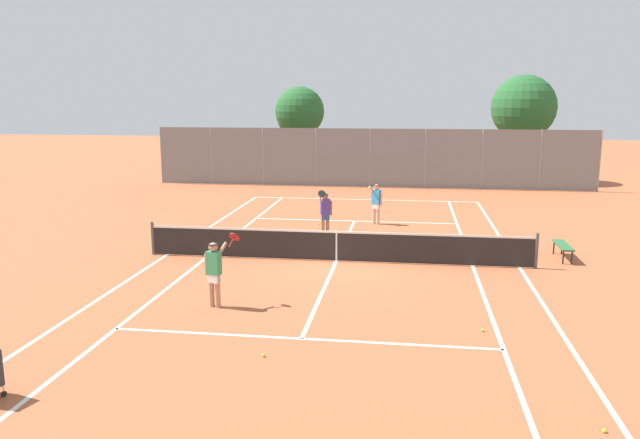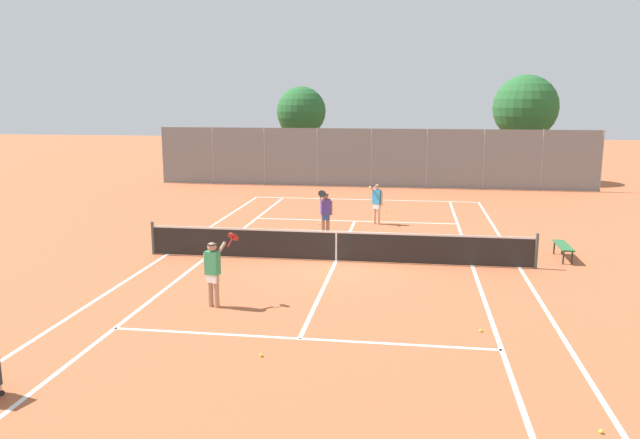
% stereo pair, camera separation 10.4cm
% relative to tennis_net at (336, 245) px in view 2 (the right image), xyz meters
% --- Properties ---
extents(ground_plane, '(120.00, 120.00, 0.00)m').
position_rel_tennis_net_xyz_m(ground_plane, '(0.00, 0.00, -0.51)').
color(ground_plane, '#B25B38').
extents(court_line_markings, '(11.10, 23.90, 0.01)m').
position_rel_tennis_net_xyz_m(court_line_markings, '(0.00, 0.00, -0.51)').
color(court_line_markings, white).
rests_on(court_line_markings, ground).
extents(tennis_net, '(12.00, 0.10, 1.07)m').
position_rel_tennis_net_xyz_m(tennis_net, '(0.00, 0.00, 0.00)').
color(tennis_net, '#474C47').
rests_on(tennis_net, ground).
extents(player_near_side, '(0.82, 0.70, 1.77)m').
position_rel_tennis_net_xyz_m(player_near_side, '(-2.41, -4.67, 0.42)').
color(player_near_side, tan).
rests_on(player_near_side, ground).
extents(player_far_left, '(0.45, 0.88, 1.77)m').
position_rel_tennis_net_xyz_m(player_far_left, '(-0.80, 3.40, 0.42)').
color(player_far_left, '#936B4C').
rests_on(player_far_left, ground).
extents(player_far_right, '(0.55, 0.46, 1.60)m').
position_rel_tennis_net_xyz_m(player_far_right, '(0.91, 5.93, 0.40)').
color(player_far_right, '#D8A884').
rests_on(player_far_right, ground).
extents(loose_tennis_ball_0, '(0.07, 0.07, 0.07)m').
position_rel_tennis_net_xyz_m(loose_tennis_ball_0, '(1.19, 8.59, -0.48)').
color(loose_tennis_ball_0, '#D1DB33').
rests_on(loose_tennis_ball_0, ground).
extents(loose_tennis_ball_1, '(0.07, 0.07, 0.07)m').
position_rel_tennis_net_xyz_m(loose_tennis_ball_1, '(-0.58, -7.42, -0.48)').
color(loose_tennis_ball_1, '#D1DB33').
rests_on(loose_tennis_ball_1, ground).
extents(loose_tennis_ball_2, '(0.07, 0.07, 0.07)m').
position_rel_tennis_net_xyz_m(loose_tennis_ball_2, '(5.17, -9.44, -0.48)').
color(loose_tennis_ball_2, '#D1DB33').
rests_on(loose_tennis_ball_2, ground).
extents(loose_tennis_ball_3, '(0.07, 0.07, 0.07)m').
position_rel_tennis_net_xyz_m(loose_tennis_ball_3, '(2.60, 3.50, -0.48)').
color(loose_tennis_ball_3, '#D1DB33').
rests_on(loose_tennis_ball_3, ground).
extents(loose_tennis_ball_4, '(0.07, 0.07, 0.07)m').
position_rel_tennis_net_xyz_m(loose_tennis_ball_4, '(-1.33, 5.48, -0.48)').
color(loose_tennis_ball_4, '#D1DB33').
rests_on(loose_tennis_ball_4, ground).
extents(loose_tennis_ball_5, '(0.07, 0.07, 0.07)m').
position_rel_tennis_net_xyz_m(loose_tennis_ball_5, '(3.81, -5.45, -0.48)').
color(loose_tennis_ball_5, '#D1DB33').
rests_on(loose_tennis_ball_5, ground).
extents(courtside_bench, '(0.36, 1.50, 0.47)m').
position_rel_tennis_net_xyz_m(courtside_bench, '(7.00, 1.25, -0.10)').
color(courtside_bench, '#2D6638').
rests_on(courtside_bench, ground).
extents(back_fence, '(24.58, 0.08, 3.30)m').
position_rel_tennis_net_xyz_m(back_fence, '(0.00, 16.35, 1.14)').
color(back_fence, gray).
rests_on(back_fence, ground).
extents(tree_behind_left, '(3.02, 3.02, 5.64)m').
position_rel_tennis_net_xyz_m(tree_behind_left, '(-4.63, 19.63, 3.51)').
color(tree_behind_left, brown).
rests_on(tree_behind_left, ground).
extents(tree_behind_right, '(3.81, 3.81, 6.30)m').
position_rel_tennis_net_xyz_m(tree_behind_right, '(8.85, 20.04, 3.79)').
color(tree_behind_right, brown).
rests_on(tree_behind_right, ground).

